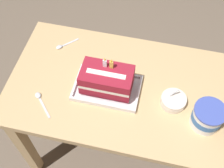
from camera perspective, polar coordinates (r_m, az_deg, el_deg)
ground_plane at (r=2.11m, az=0.66°, el=-11.68°), size 8.00×8.00×0.00m
dining_table at (r=1.55m, az=0.89°, el=-2.96°), size 1.07×0.65×0.76m
foil_tray at (r=1.42m, az=-0.97°, el=-0.83°), size 0.32×0.20×0.02m
birthday_cake at (r=1.36m, az=-1.01°, el=0.88°), size 0.24×0.14×0.17m
bowl_stack at (r=1.40m, az=11.77°, el=-3.17°), size 0.12×0.12×0.08m
ice_cream_tub at (r=1.35m, az=17.97°, el=-6.00°), size 0.14×0.14×0.11m
serving_spoon_near_tray at (r=1.43m, az=-13.86°, el=-2.64°), size 0.12×0.12×0.01m
serving_spoon_by_bowls at (r=1.61m, az=-9.69°, el=7.27°), size 0.11×0.11×0.01m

